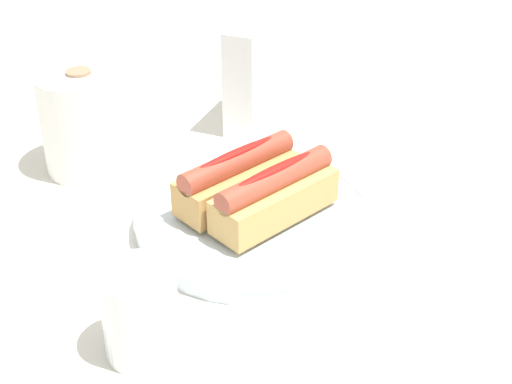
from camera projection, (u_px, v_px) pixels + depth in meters
name	position (u px, v px, depth m)	size (l,w,h in m)	color
ground_plane	(231.00, 233.00, 0.83)	(2.40, 2.40, 0.00)	silver
serving_bowl	(256.00, 217.00, 0.82)	(0.27, 0.27, 0.03)	silver
hotdog_front	(275.00, 195.00, 0.79)	(0.16, 0.09, 0.06)	tan
hotdog_back	(238.00, 177.00, 0.82)	(0.16, 0.09, 0.06)	tan
water_glass	(140.00, 315.00, 0.65)	(0.07, 0.07, 0.09)	white
paper_towel_roll	(85.00, 122.00, 0.92)	(0.11, 0.11, 0.13)	white
napkin_box	(252.00, 75.00, 1.02)	(0.11, 0.04, 0.15)	white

